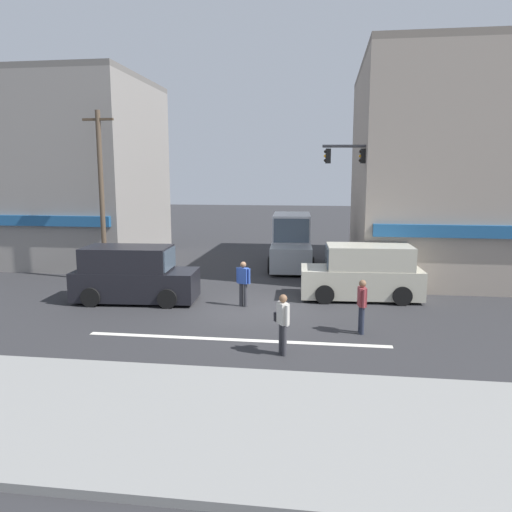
% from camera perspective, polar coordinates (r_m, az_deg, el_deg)
% --- Properties ---
extents(ground_plane, '(120.00, 120.00, 0.00)m').
position_cam_1_polar(ground_plane, '(18.18, -0.36, -6.01)').
color(ground_plane, '#2B2B2D').
extents(lane_marking_stripe, '(9.00, 0.24, 0.01)m').
position_cam_1_polar(lane_marking_stripe, '(14.87, -2.32, -9.54)').
color(lane_marking_stripe, silver).
rests_on(lane_marking_stripe, ground).
extents(sidewalk_curb, '(40.00, 5.00, 0.16)m').
position_cam_1_polar(sidewalk_curb, '(10.35, -7.46, -17.99)').
color(sidewalk_curb, gray).
rests_on(sidewalk_curb, ground).
extents(building_left_block, '(11.70, 8.56, 9.94)m').
position_cam_1_polar(building_left_block, '(30.76, -22.86, 8.92)').
color(building_left_block, gray).
rests_on(building_left_block, ground).
extents(building_right_corner, '(12.38, 11.98, 10.16)m').
position_cam_1_polar(building_right_corner, '(27.39, 24.75, 9.05)').
color(building_right_corner, gray).
rests_on(building_right_corner, ground).
extents(street_tree, '(4.11, 4.11, 6.40)m').
position_cam_1_polar(street_tree, '(23.97, 17.97, 7.74)').
color(street_tree, '#4C3823').
rests_on(street_tree, ground).
extents(utility_pole_near_left, '(1.40, 0.22, 7.56)m').
position_cam_1_polar(utility_pole_near_left, '(23.41, -17.23, 6.77)').
color(utility_pole_near_left, brown).
rests_on(utility_pole_near_left, ground).
extents(utility_pole_far_right, '(1.40, 0.22, 8.49)m').
position_cam_1_polar(utility_pole_far_right, '(27.31, 20.60, 7.88)').
color(utility_pole_far_right, brown).
rests_on(utility_pole_far_right, ground).
extents(traffic_light_mast, '(4.86, 0.76, 6.20)m').
position_cam_1_polar(traffic_light_mast, '(21.82, 16.75, 7.61)').
color(traffic_light_mast, '#47474C').
rests_on(traffic_light_mast, ground).
extents(van_crossing_leftbound, '(4.71, 2.26, 2.11)m').
position_cam_1_polar(van_crossing_leftbound, '(19.53, -13.83, -2.18)').
color(van_crossing_leftbound, black).
rests_on(van_crossing_leftbound, ground).
extents(box_truck_waiting_far, '(2.49, 5.71, 2.75)m').
position_cam_1_polar(box_truck_waiting_far, '(26.16, 4.07, 1.50)').
color(box_truck_waiting_far, '#999EA3').
rests_on(box_truck_waiting_far, ground).
extents(van_crossing_center, '(4.69, 2.23, 2.11)m').
position_cam_1_polar(van_crossing_center, '(19.79, 12.16, -1.96)').
color(van_crossing_center, '#B7B29E').
rests_on(van_crossing_center, ground).
extents(pedestrian_foreground_with_bag, '(0.47, 0.67, 1.67)m').
position_cam_1_polar(pedestrian_foreground_with_bag, '(13.46, 3.06, -7.35)').
color(pedestrian_foreground_with_bag, '#333338').
rests_on(pedestrian_foreground_with_bag, ground).
extents(pedestrian_mid_crossing, '(0.54, 0.33, 1.67)m').
position_cam_1_polar(pedestrian_mid_crossing, '(18.26, -1.46, -2.88)').
color(pedestrian_mid_crossing, '#333338').
rests_on(pedestrian_mid_crossing, ground).
extents(pedestrian_far_side, '(0.27, 0.57, 1.67)m').
position_cam_1_polar(pedestrian_far_side, '(15.51, 12.01, -5.30)').
color(pedestrian_far_side, '#232838').
rests_on(pedestrian_far_side, ground).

